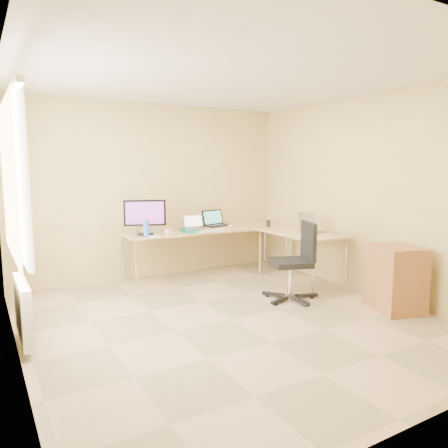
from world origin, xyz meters
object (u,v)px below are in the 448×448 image
desk_fan (134,223)px  office_chair (291,261)px  mug (167,232)px  desk_return (301,257)px  laptop_center (195,222)px  cabinet (396,280)px  water_bottle (146,228)px  keyboard (211,231)px  laptop_black (216,218)px  laptop_return (312,224)px  desk_main (209,252)px  monitor (145,217)px

desk_fan → office_chair: bearing=-29.3°
mug → office_chair: (1.11, -1.31, -0.27)m
desk_return → laptop_center: size_ratio=4.28×
cabinet → water_bottle: bearing=153.5°
laptop_center → water_bottle: (-0.79, -0.11, -0.02)m
desk_return → keyboard: size_ratio=3.02×
laptop_black → office_chair: size_ratio=0.40×
laptop_return → office_chair: (-0.77, -0.48, -0.35)m
desk_return → water_bottle: 2.26m
desk_return → desk_main: bearing=134.3°
desk_return → office_chair: bearing=-138.4°
desk_return → desk_fan: size_ratio=4.68×
laptop_center → keyboard: size_ratio=0.70×
desk_main → laptop_return: laptop_return is taller
cabinet → desk_fan: bearing=147.8°
laptop_center → keyboard: 0.26m
office_chair → desk_main: bearing=120.2°
desk_return → laptop_center: (-1.31, 0.82, 0.51)m
desk_fan → office_chair: size_ratio=0.28×
laptop_center → office_chair: office_chair is taller
desk_main → laptop_center: bearing=-151.0°
mug → cabinet: size_ratio=0.12×
mug → cabinet: (1.92, -2.24, -0.41)m
desk_main → water_bottle: (-1.12, -0.30, 0.49)m
laptop_black → laptop_return: bearing=-69.3°
mug → water_bottle: bearing=180.0°
cabinet → desk_return: bearing=113.5°
desk_main → laptop_black: bearing=40.0°
monitor → office_chair: monitor is taller
laptop_return → cabinet: laptop_return is taller
desk_return → desk_fan: (-2.10, 1.20, 0.50)m
laptop_return → water_bottle: bearing=57.1°
water_bottle → monitor: bearing=73.2°
desk_return → mug: mug is taller
desk_main → monitor: monitor is taller
laptop_black → mug: 1.17m
laptop_return → monitor: bearing=51.8°
desk_return → mug: 1.97m
water_bottle → cabinet: bearing=-45.2°
desk_return → laptop_return: size_ratio=3.47×
mug → monitor: bearing=138.7°
laptop_center → laptop_return: size_ratio=0.81×
desk_fan → laptop_return: bearing=-8.7°
desk_main → monitor: size_ratio=4.60×
desk_main → keyboard: 0.50m
laptop_return → desk_main: bearing=31.4°
desk_fan → laptop_return: 2.56m
laptop_black → water_bottle: laptop_black is taller
laptop_black → cabinet: 2.92m
laptop_center → desk_return: bearing=-29.4°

